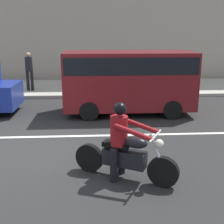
# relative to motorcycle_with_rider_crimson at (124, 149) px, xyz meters

# --- Properties ---
(ground_plane) EXTENTS (80.00, 80.00, 0.00)m
(ground_plane) POSITION_rel_motorcycle_with_rider_crimson_xyz_m (-2.10, 1.64, -0.63)
(ground_plane) COLOR #262626
(sidewalk_slab) EXTENTS (40.00, 4.40, 0.14)m
(sidewalk_slab) POSITION_rel_motorcycle_with_rider_crimson_xyz_m (-2.10, 9.64, -0.56)
(sidewalk_slab) COLOR #A8A399
(sidewalk_slab) RESTS_ON ground_plane
(lane_marking_stripe) EXTENTS (18.00, 0.14, 0.01)m
(lane_marking_stripe) POSITION_rel_motorcycle_with_rider_crimson_xyz_m (-2.11, 2.54, -0.63)
(lane_marking_stripe) COLOR silver
(lane_marking_stripe) RESTS_ON ground_plane
(motorcycle_with_rider_crimson) EXTENTS (1.98, 1.15, 1.55)m
(motorcycle_with_rider_crimson) POSITION_rel_motorcycle_with_rider_crimson_xyz_m (0.00, 0.00, 0.00)
(motorcycle_with_rider_crimson) COLOR black
(motorcycle_with_rider_crimson) RESTS_ON ground_plane
(parked_van_maroon) EXTENTS (4.46, 1.96, 2.18)m
(parked_van_maroon) POSITION_rel_motorcycle_with_rider_crimson_xyz_m (0.64, 4.91, 0.63)
(parked_van_maroon) COLOR maroon
(parked_van_maroon) RESTS_ON ground_plane
(pedestrian_bystander) EXTENTS (0.34, 0.34, 1.78)m
(pedestrian_bystander) POSITION_rel_motorcycle_with_rider_crimson_xyz_m (-3.59, 8.70, 0.55)
(pedestrian_bystander) COLOR black
(pedestrian_bystander) RESTS_ON sidewalk_slab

